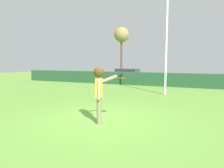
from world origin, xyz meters
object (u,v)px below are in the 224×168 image
at_px(frisbee, 122,78).
at_px(lamppost, 166,37).
at_px(parked_car_silver, 127,74).
at_px(person, 99,88).
at_px(bare_elm_tree, 122,36).

height_order(frisbee, lamppost, lamppost).
xyz_separation_m(frisbee, parked_car_silver, (-4.87, 14.01, -0.74)).
bearing_deg(person, lamppost, 82.63).
bearing_deg(bare_elm_tree, person, -70.38).
distance_m(frisbee, bare_elm_tree, 20.25).
bearing_deg(frisbee, parked_car_silver, 109.18).
bearing_deg(lamppost, frisbee, -92.55).
relative_size(person, parked_car_silver, 0.42).
distance_m(person, parked_car_silver, 15.04).
distance_m(lamppost, parked_car_silver, 9.62).
xyz_separation_m(lamppost, parked_car_silver, (-5.15, 7.66, -2.70)).
distance_m(person, lamppost, 7.17).
xyz_separation_m(person, parked_car_silver, (-4.28, 14.41, -0.44)).
distance_m(person, bare_elm_tree, 20.48).
bearing_deg(frisbee, bare_elm_tree, 111.61).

